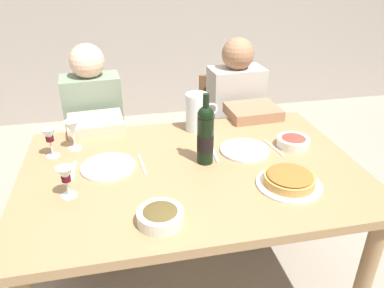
{
  "coord_description": "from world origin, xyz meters",
  "views": [
    {
      "loc": [
        -0.29,
        -1.38,
        1.62
      ],
      "look_at": [
        0.01,
        0.03,
        0.86
      ],
      "focal_mm": 34.59,
      "sensor_mm": 36.0,
      "label": 1
    }
  ],
  "objects_px": {
    "dining_table": "(192,185)",
    "water_pitcher": "(197,114)",
    "diner_left": "(97,139)",
    "baked_tart": "(289,180)",
    "dinner_plate_right_setting": "(245,150)",
    "chair_right": "(227,129)",
    "wine_glass_right_diner": "(72,129)",
    "wine_glass_left_diner": "(66,176)",
    "wine_bottle": "(205,135)",
    "wine_glass_centre": "(49,137)",
    "chair_left": "(98,140)",
    "diner_right": "(241,127)",
    "dinner_plate_left_setting": "(108,167)",
    "olive_bowl": "(160,215)",
    "salad_bowl": "(293,141)"
  },
  "relations": [
    {
      "from": "diner_left",
      "to": "water_pitcher",
      "type": "bearing_deg",
      "value": 147.82
    },
    {
      "from": "dinner_plate_right_setting",
      "to": "chair_left",
      "type": "distance_m",
      "value": 1.13
    },
    {
      "from": "salad_bowl",
      "to": "chair_right",
      "type": "relative_size",
      "value": 0.18
    },
    {
      "from": "dinner_plate_right_setting",
      "to": "diner_right",
      "type": "xyz_separation_m",
      "value": [
        0.18,
        0.56,
        -0.15
      ]
    },
    {
      "from": "salad_bowl",
      "to": "chair_left",
      "type": "xyz_separation_m",
      "value": [
        -0.99,
        0.81,
        -0.29
      ]
    },
    {
      "from": "dining_table",
      "to": "baked_tart",
      "type": "height_order",
      "value": "baked_tart"
    },
    {
      "from": "baked_tart",
      "to": "wine_glass_centre",
      "type": "height_order",
      "value": "wine_glass_centre"
    },
    {
      "from": "dining_table",
      "to": "wine_bottle",
      "type": "distance_m",
      "value": 0.24
    },
    {
      "from": "dinner_plate_left_setting",
      "to": "chair_right",
      "type": "bearing_deg",
      "value": 45.24
    },
    {
      "from": "dinner_plate_left_setting",
      "to": "dinner_plate_right_setting",
      "type": "height_order",
      "value": "same"
    },
    {
      "from": "dining_table",
      "to": "wine_bottle",
      "type": "bearing_deg",
      "value": 30.62
    },
    {
      "from": "dinner_plate_left_setting",
      "to": "chair_left",
      "type": "bearing_deg",
      "value": 96.13
    },
    {
      "from": "dining_table",
      "to": "dinner_plate_right_setting",
      "type": "distance_m",
      "value": 0.31
    },
    {
      "from": "water_pitcher",
      "to": "wine_glass_centre",
      "type": "xyz_separation_m",
      "value": [
        -0.73,
        -0.15,
        0.01
      ]
    },
    {
      "from": "wine_glass_centre",
      "to": "water_pitcher",
      "type": "bearing_deg",
      "value": 11.56
    },
    {
      "from": "dinner_plate_right_setting",
      "to": "wine_glass_left_diner",
      "type": "bearing_deg",
      "value": -165.41
    },
    {
      "from": "wine_bottle",
      "to": "wine_glass_left_diner",
      "type": "height_order",
      "value": "wine_bottle"
    },
    {
      "from": "olive_bowl",
      "to": "chair_left",
      "type": "height_order",
      "value": "chair_left"
    },
    {
      "from": "olive_bowl",
      "to": "chair_right",
      "type": "relative_size",
      "value": 0.19
    },
    {
      "from": "olive_bowl",
      "to": "dinner_plate_left_setting",
      "type": "height_order",
      "value": "olive_bowl"
    },
    {
      "from": "dining_table",
      "to": "chair_left",
      "type": "relative_size",
      "value": 1.72
    },
    {
      "from": "dining_table",
      "to": "wine_glass_right_diner",
      "type": "relative_size",
      "value": 10.18
    },
    {
      "from": "olive_bowl",
      "to": "diner_left",
      "type": "bearing_deg",
      "value": 104.04
    },
    {
      "from": "water_pitcher",
      "to": "salad_bowl",
      "type": "xyz_separation_m",
      "value": [
        0.42,
        -0.29,
        -0.06
      ]
    },
    {
      "from": "dining_table",
      "to": "wine_glass_right_diner",
      "type": "height_order",
      "value": "wine_glass_right_diner"
    },
    {
      "from": "dinner_plate_right_setting",
      "to": "chair_left",
      "type": "relative_size",
      "value": 0.27
    },
    {
      "from": "wine_glass_left_diner",
      "to": "diner_left",
      "type": "height_order",
      "value": "diner_left"
    },
    {
      "from": "wine_glass_right_diner",
      "to": "chair_left",
      "type": "height_order",
      "value": "wine_glass_right_diner"
    },
    {
      "from": "water_pitcher",
      "to": "dinner_plate_right_setting",
      "type": "relative_size",
      "value": 0.85
    },
    {
      "from": "olive_bowl",
      "to": "wine_glass_centre",
      "type": "bearing_deg",
      "value": 126.78
    },
    {
      "from": "baked_tart",
      "to": "wine_glass_centre",
      "type": "relative_size",
      "value": 1.88
    },
    {
      "from": "wine_bottle",
      "to": "dinner_plate_right_setting",
      "type": "bearing_deg",
      "value": 15.59
    },
    {
      "from": "wine_glass_right_diner",
      "to": "dinner_plate_right_setting",
      "type": "height_order",
      "value": "wine_glass_right_diner"
    },
    {
      "from": "baked_tart",
      "to": "wine_glass_right_diner",
      "type": "bearing_deg",
      "value": 149.92
    },
    {
      "from": "olive_bowl",
      "to": "wine_glass_centre",
      "type": "xyz_separation_m",
      "value": [
        -0.43,
        0.58,
        0.07
      ]
    },
    {
      "from": "wine_glass_centre",
      "to": "chair_left",
      "type": "distance_m",
      "value": 0.78
    },
    {
      "from": "salad_bowl",
      "to": "olive_bowl",
      "type": "relative_size",
      "value": 0.95
    },
    {
      "from": "olive_bowl",
      "to": "wine_glass_left_diner",
      "type": "xyz_separation_m",
      "value": [
        -0.33,
        0.23,
        0.06
      ]
    },
    {
      "from": "wine_bottle",
      "to": "diner_left",
      "type": "xyz_separation_m",
      "value": [
        -0.51,
        0.63,
        -0.28
      ]
    },
    {
      "from": "wine_glass_right_diner",
      "to": "chair_right",
      "type": "distance_m",
      "value": 1.2
    },
    {
      "from": "wine_glass_left_diner",
      "to": "dinner_plate_left_setting",
      "type": "height_order",
      "value": "wine_glass_left_diner"
    },
    {
      "from": "dining_table",
      "to": "water_pitcher",
      "type": "bearing_deg",
      "value": 74.37
    },
    {
      "from": "dinner_plate_left_setting",
      "to": "salad_bowl",
      "type": "bearing_deg",
      "value": 1.59
    },
    {
      "from": "salad_bowl",
      "to": "wine_glass_centre",
      "type": "height_order",
      "value": "wine_glass_centre"
    },
    {
      "from": "wine_bottle",
      "to": "wine_glass_right_diner",
      "type": "xyz_separation_m",
      "value": [
        -0.59,
        0.25,
        -0.03
      ]
    },
    {
      "from": "chair_left",
      "to": "diner_right",
      "type": "bearing_deg",
      "value": 160.05
    },
    {
      "from": "chair_right",
      "to": "diner_left",
      "type": "bearing_deg",
      "value": 10.75
    },
    {
      "from": "dining_table",
      "to": "water_pitcher",
      "type": "relative_size",
      "value": 7.42
    },
    {
      "from": "wine_glass_centre",
      "to": "chair_left",
      "type": "xyz_separation_m",
      "value": [
        0.16,
        0.67,
        -0.37
      ]
    },
    {
      "from": "wine_bottle",
      "to": "wine_glass_right_diner",
      "type": "relative_size",
      "value": 2.24
    }
  ]
}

